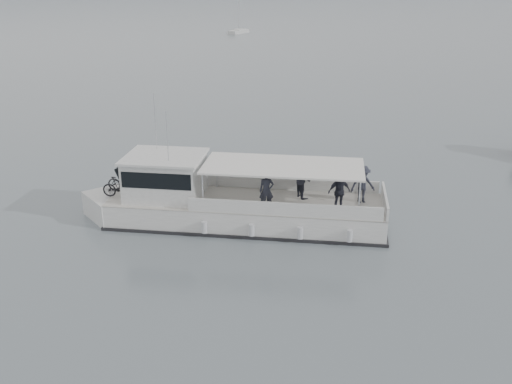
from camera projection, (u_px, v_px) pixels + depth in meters
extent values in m
plane|color=#525D60|center=(223.00, 242.00, 26.29)|extent=(1400.00, 1400.00, 0.00)
cube|color=silver|center=(246.00, 214.00, 28.07)|extent=(13.63, 8.82, 1.45)
cube|color=silver|center=(116.00, 207.00, 28.93)|extent=(3.29, 3.29, 1.45)
cube|color=beige|center=(246.00, 200.00, 27.81)|extent=(13.63, 8.82, 0.07)
cube|color=black|center=(246.00, 222.00, 28.23)|extent=(13.89, 9.03, 0.20)
cube|color=silver|center=(290.00, 184.00, 29.02)|extent=(8.14, 3.82, 0.67)
cube|color=silver|center=(284.00, 210.00, 25.85)|extent=(8.14, 3.82, 0.67)
cube|color=silver|center=(385.00, 201.00, 26.84)|extent=(1.59, 3.28, 0.67)
cube|color=silver|center=(166.00, 177.00, 27.97)|extent=(4.49, 4.22, 2.00)
cube|color=black|center=(131.00, 172.00, 28.13)|extent=(1.73, 2.79, 1.29)
cube|color=black|center=(165.00, 171.00, 27.85)|extent=(4.31, 4.17, 0.78)
cube|color=silver|center=(164.00, 157.00, 27.59)|extent=(4.79, 4.51, 0.11)
cube|color=silver|center=(283.00, 166.00, 26.93)|extent=(8.27, 6.20, 0.09)
cylinder|color=silver|center=(203.00, 192.00, 26.27)|extent=(0.09, 0.09, 1.84)
cylinder|color=silver|center=(216.00, 171.00, 29.15)|extent=(0.09, 0.09, 1.84)
cylinder|color=silver|center=(359.00, 200.00, 25.36)|extent=(0.09, 0.09, 1.84)
cylinder|color=silver|center=(357.00, 177.00, 28.24)|extent=(0.09, 0.09, 1.84)
cylinder|color=silver|center=(155.00, 122.00, 28.08)|extent=(0.04, 0.04, 2.89)
cylinder|color=silver|center=(167.00, 137.00, 26.37)|extent=(0.04, 0.04, 2.45)
cylinder|color=#BABBC1|center=(204.00, 227.00, 26.46)|extent=(0.35, 0.35, 0.56)
cylinder|color=#BABBC1|center=(252.00, 230.00, 26.17)|extent=(0.35, 0.35, 0.56)
cylinder|color=#BABBC1|center=(300.00, 233.00, 25.88)|extent=(0.35, 0.35, 0.56)
cylinder|color=#BABBC1|center=(350.00, 236.00, 25.60)|extent=(0.35, 0.35, 0.56)
imported|color=black|center=(126.00, 182.00, 28.85)|extent=(2.01, 1.40, 1.00)
imported|color=black|center=(120.00, 187.00, 28.01)|extent=(1.81, 1.19, 1.06)
imported|color=#272934|center=(266.00, 191.00, 26.41)|extent=(0.76, 0.57, 1.87)
imported|color=#272934|center=(302.00, 179.00, 27.86)|extent=(0.83, 1.00, 1.87)
imported|color=#272934|center=(339.00, 192.00, 26.29)|extent=(1.10, 0.47, 1.87)
imported|color=#272934|center=(363.00, 185.00, 27.18)|extent=(1.27, 0.81, 1.87)
cube|color=silver|center=(238.00, 32.00, 117.82)|extent=(5.40, 5.32, 0.75)
cube|color=silver|center=(238.00, 30.00, 117.71)|extent=(2.56, 2.55, 0.45)
cylinder|color=silver|center=(238.00, 14.00, 116.58)|extent=(0.08, 0.08, 6.32)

